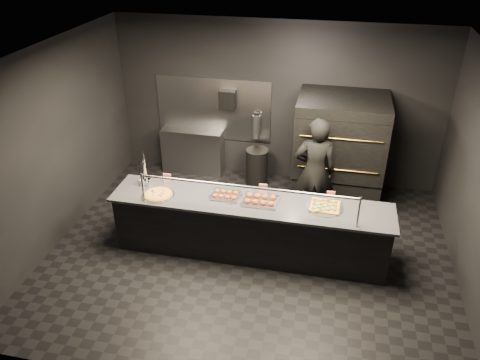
{
  "coord_description": "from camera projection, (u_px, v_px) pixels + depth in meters",
  "views": [
    {
      "loc": [
        1.05,
        -5.6,
        4.53
      ],
      "look_at": [
        -0.19,
        0.2,
        1.14
      ],
      "focal_mm": 35.0,
      "sensor_mm": 36.0,
      "label": 1
    }
  ],
  "objects": [
    {
      "name": "condiment_jar",
      "position": [
        144.0,
        183.0,
        7.1
      ],
      "size": [
        0.15,
        0.06,
        0.1
      ],
      "color": "silver",
      "rests_on": "service_counter"
    },
    {
      "name": "round_pizza",
      "position": [
        158.0,
        195.0,
        6.88
      ],
      "size": [
        0.49,
        0.49,
        0.03
      ],
      "color": "silver",
      "rests_on": "service_counter"
    },
    {
      "name": "towel_dispenser",
      "position": [
        227.0,
        99.0,
        8.62
      ],
      "size": [
        0.3,
        0.2,
        0.35
      ],
      "primitive_type": "cube",
      "color": "black",
      "rests_on": "room"
    },
    {
      "name": "pizza_oven",
      "position": [
        339.0,
        150.0,
        8.11
      ],
      "size": [
        1.5,
        1.23,
        1.91
      ],
      "color": "black",
      "rests_on": "ground"
    },
    {
      "name": "fire_extinguisher",
      "position": [
        256.0,
        126.0,
        8.77
      ],
      "size": [
        0.14,
        0.14,
        0.51
      ],
      "color": "#B2B2B7",
      "rests_on": "room"
    },
    {
      "name": "trash_bin",
      "position": [
        257.0,
        167.0,
        8.87
      ],
      "size": [
        0.42,
        0.42,
        0.7
      ],
      "primitive_type": "cylinder",
      "color": "black",
      "rests_on": "ground"
    },
    {
      "name": "beer_tap",
      "position": [
        145.0,
        174.0,
        7.11
      ],
      "size": [
        0.15,
        0.21,
        0.57
      ],
      "color": "silver",
      "rests_on": "service_counter"
    },
    {
      "name": "square_pizza",
      "position": [
        325.0,
        206.0,
        6.59
      ],
      "size": [
        0.52,
        0.52,
        0.05
      ],
      "color": "silver",
      "rests_on": "service_counter"
    },
    {
      "name": "service_counter",
      "position": [
        250.0,
        227.0,
        6.96
      ],
      "size": [
        4.1,
        0.78,
        1.37
      ],
      "color": "black",
      "rests_on": "ground"
    },
    {
      "name": "room",
      "position": [
        250.0,
        165.0,
        6.5
      ],
      "size": [
        6.04,
        6.0,
        3.0
      ],
      "color": "black",
      "rests_on": "ground"
    },
    {
      "name": "slider_tray_b",
      "position": [
        260.0,
        200.0,
        6.72
      ],
      "size": [
        0.54,
        0.42,
        0.08
      ],
      "color": "silver",
      "rests_on": "service_counter"
    },
    {
      "name": "worker",
      "position": [
        314.0,
        172.0,
        7.52
      ],
      "size": [
        0.72,
        0.52,
        1.84
      ],
      "primitive_type": "imported",
      "rotation": [
        0.0,
        0.0,
        3.26
      ],
      "color": "black",
      "rests_on": "ground"
    },
    {
      "name": "tent_cards",
      "position": [
        252.0,
        187.0,
        6.94
      ],
      "size": [
        2.61,
        0.04,
        0.15
      ],
      "color": "white",
      "rests_on": "service_counter"
    },
    {
      "name": "slider_tray_a",
      "position": [
        225.0,
        195.0,
        6.85
      ],
      "size": [
        0.49,
        0.42,
        0.07
      ],
      "color": "silver",
      "rests_on": "service_counter"
    },
    {
      "name": "prep_shelf",
      "position": [
        193.0,
        151.0,
        9.23
      ],
      "size": [
        1.2,
        0.35,
        0.9
      ],
      "primitive_type": "cube",
      "color": "#99999E",
      "rests_on": "ground"
    }
  ]
}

